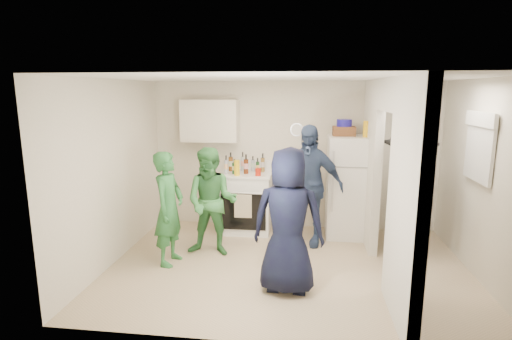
{
  "coord_description": "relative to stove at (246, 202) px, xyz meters",
  "views": [
    {
      "loc": [
        0.2,
        -5.05,
        2.35
      ],
      "look_at": [
        -0.48,
        0.4,
        1.25
      ],
      "focal_mm": 28.0,
      "sensor_mm": 36.0,
      "label": 1
    }
  ],
  "objects": [
    {
      "name": "wall_clock",
      "position": [
        0.82,
        0.31,
        1.2
      ],
      "size": [
        0.22,
        0.02,
        0.22
      ],
      "primitive_type": "cylinder",
      "rotation": [
        1.57,
        0.0,
        0.0
      ],
      "color": "white",
      "rests_on": "wall_back"
    },
    {
      "name": "spice_shelf",
      "position": [
        0.77,
        0.28,
        0.85
      ],
      "size": [
        0.35,
        0.08,
        0.03
      ],
      "primitive_type": "cube",
      "color": "olive",
      "rests_on": "wall_back"
    },
    {
      "name": "person_navy",
      "position": [
        0.78,
        -2.0,
        0.36
      ],
      "size": [
        0.89,
        0.62,
        1.73
      ],
      "primitive_type": "imported",
      "rotation": [
        0.0,
        0.0,
        -3.23
      ],
      "color": "black",
      "rests_on": "floor"
    },
    {
      "name": "nook_valance",
      "position": [
        3.11,
        -1.17,
        1.5
      ],
      "size": [
        0.04,
        0.82,
        0.18
      ],
      "primitive_type": "cube",
      "color": "white",
      "rests_on": "wall_right"
    },
    {
      "name": "partition_header",
      "position": [
        1.97,
        -1.37,
        1.8
      ],
      "size": [
        0.12,
        1.0,
        0.4
      ],
      "primitive_type": "cube",
      "color": "silver",
      "rests_on": "partition_pier_back"
    },
    {
      "name": "blue_bowl",
      "position": [
        1.57,
        0.02,
        1.34
      ],
      "size": [
        0.24,
        0.24,
        0.11
      ],
      "primitive_type": "cylinder",
      "color": "#1B1592",
      "rests_on": "wicker_basket"
    },
    {
      "name": "bottle_f",
      "position": [
        0.19,
        0.01,
        0.63
      ],
      "size": [
        0.06,
        0.06,
        0.25
      ],
      "primitive_type": "cylinder",
      "color": "#143818",
      "rests_on": "stove"
    },
    {
      "name": "person_denim",
      "position": [
        1.01,
        -0.45,
        0.43
      ],
      "size": [
        1.16,
        0.67,
        1.86
      ],
      "primitive_type": "imported",
      "rotation": [
        0.0,
        0.0,
        -0.21
      ],
      "color": "#324A6E",
      "rests_on": "floor"
    },
    {
      "name": "bottle_a",
      "position": [
        -0.28,
        0.12,
        0.66
      ],
      "size": [
        0.07,
        0.07,
        0.32
      ],
      "primitive_type": "cylinder",
      "color": "brown",
      "rests_on": "stove"
    },
    {
      "name": "stove",
      "position": [
        0.0,
        0.0,
        0.0
      ],
      "size": [
        0.84,
        0.7,
        1.0
      ],
      "primitive_type": "cube",
      "color": "white",
      "rests_on": "floor"
    },
    {
      "name": "person_nook",
      "position": [
        2.38,
        -0.86,
        0.45
      ],
      "size": [
        0.96,
        1.35,
        1.9
      ],
      "primitive_type": "imported",
      "rotation": [
        0.0,
        0.0,
        -1.79
      ],
      "color": "black",
      "rests_on": "floor"
    },
    {
      "name": "nook_window_frame",
      "position": [
        3.13,
        -1.17,
        1.15
      ],
      "size": [
        0.04,
        0.76,
        0.86
      ],
      "primitive_type": "cube",
      "color": "white",
      "rests_on": "wall_right"
    },
    {
      "name": "bottle_d",
      "position": [
        0.01,
        -0.07,
        0.66
      ],
      "size": [
        0.08,
        0.08,
        0.32
      ],
      "primitive_type": "cylinder",
      "color": "#56250F",
      "rests_on": "stove"
    },
    {
      "name": "upper_cabinet",
      "position": [
        -0.63,
        0.15,
        1.35
      ],
      "size": [
        0.95,
        0.34,
        0.7
      ],
      "primitive_type": "cube",
      "color": "silver",
      "rests_on": "wall_back"
    },
    {
      "name": "floor",
      "position": [
        0.77,
        -1.37,
        -0.5
      ],
      "size": [
        4.8,
        4.8,
        0.0
      ],
      "primitive_type": "plane",
      "color": "tan",
      "rests_on": "ground"
    },
    {
      "name": "wicker_basket",
      "position": [
        1.57,
        0.02,
        1.21
      ],
      "size": [
        0.35,
        0.25,
        0.15
      ],
      "primitive_type": "cube",
      "color": "brown",
      "rests_on": "fridge"
    },
    {
      "name": "wall_right",
      "position": [
        3.17,
        -1.37,
        0.75
      ],
      "size": [
        0.0,
        3.4,
        3.4
      ],
      "primitive_type": "plane",
      "rotation": [
        1.57,
        0.0,
        -1.57
      ],
      "color": "silver",
      "rests_on": "floor"
    },
    {
      "name": "fridge",
      "position": [
        1.67,
        -0.03,
        0.32
      ],
      "size": [
        0.68,
        0.66,
        1.64
      ],
      "primitive_type": "cube",
      "color": "white",
      "rests_on": "floor"
    },
    {
      "name": "bottle_h",
      "position": [
        -0.32,
        -0.11,
        0.65
      ],
      "size": [
        0.06,
        0.06,
        0.31
      ],
      "primitive_type": "cylinder",
      "color": "#B3B3BF",
      "rests_on": "stove"
    },
    {
      "name": "red_cup",
      "position": [
        0.22,
        -0.2,
        0.56
      ],
      "size": [
        0.09,
        0.09,
        0.12
      ],
      "primitive_type": "cylinder",
      "color": "red",
      "rests_on": "stove"
    },
    {
      "name": "person_green_center",
      "position": [
        -0.34,
        -1.06,
        0.28
      ],
      "size": [
        0.79,
        0.62,
        1.57
      ],
      "primitive_type": "imported",
      "rotation": [
        0.0,
        0.0,
        -0.04
      ],
      "color": "#3F873B",
      "rests_on": "floor"
    },
    {
      "name": "partition_pier_front",
      "position": [
        1.97,
        -2.47,
        0.75
      ],
      "size": [
        0.12,
        1.2,
        2.5
      ],
      "primitive_type": "cube",
      "color": "silver",
      "rests_on": "floor"
    },
    {
      "name": "yellow_cup_stack_top",
      "position": [
        1.89,
        -0.13,
        1.26
      ],
      "size": [
        0.09,
        0.09,
        0.25
      ],
      "primitive_type": "cylinder",
      "color": "yellow",
      "rests_on": "fridge"
    },
    {
      "name": "person_green_left",
      "position": [
        -0.85,
        -1.42,
        0.28
      ],
      "size": [
        0.44,
        0.61,
        1.56
      ],
      "primitive_type": "imported",
      "rotation": [
        0.0,
        0.0,
        1.46
      ],
      "color": "#2F763D",
      "rests_on": "floor"
    },
    {
      "name": "wall_front",
      "position": [
        0.77,
        -3.07,
        0.75
      ],
      "size": [
        4.8,
        0.0,
        4.8
      ],
      "primitive_type": "plane",
      "rotation": [
        -1.57,
        0.0,
        0.0
      ],
      "color": "silver",
      "rests_on": "floor"
    },
    {
      "name": "bottle_g",
      "position": [
        0.26,
        0.13,
        0.66
      ],
      "size": [
        0.07,
        0.07,
        0.31
      ],
      "primitive_type": "cylinder",
      "color": "olive",
      "rests_on": "stove"
    },
    {
      "name": "ceiling",
      "position": [
        0.77,
        -1.37,
        2.0
      ],
      "size": [
        4.8,
        4.8,
        0.0
      ],
      "primitive_type": "plane",
      "rotation": [
        3.14,
        0.0,
        0.0
      ],
      "color": "white",
      "rests_on": "wall_back"
    },
    {
      "name": "wall_left",
      "position": [
        -1.63,
        -1.37,
        0.75
      ],
      "size": [
        0.0,
        3.4,
        3.4
      ],
      "primitive_type": "plane",
      "rotation": [
        1.57,
        0.0,
        1.57
      ],
      "color": "silver",
      "rests_on": "floor"
    },
    {
      "name": "partition_pier_back",
      "position": [
        1.97,
        -0.27,
        0.75
      ],
      "size": [
        0.12,
        1.2,
        2.5
      ],
      "primitive_type": "cube",
      "color": "silver",
      "rests_on": "floor"
    },
    {
      "name": "wall_back",
      "position": [
        0.77,
        0.33,
        0.75
      ],
      "size": [
        4.8,
        0.0,
        4.8
      ],
      "primitive_type": "plane",
      "rotation": [
        1.57,
        0.0,
        0.0
      ],
      "color": "silver",
      "rests_on": "floor"
    },
    {
      "name": "bottle_e",
      "position": [
        0.09,
        0.16,
        0.63
      ],
      "size": [
        0.07,
        0.07,
        0.26
      ],
      "primitive_type": "cylinder",
      "color": "#9AA3AB",
      "rests_on": "stove"
    },
    {
      "name": "yellow_cup_stack_stove",
      "position": [
        -0.12,
        -0.22,
        0.63
      ],
      "size": [
        0.09,
        0.09,
        0.25
      ],
      "primitive_type": "cylinder",
      "color": "yellow",
      "rests_on": "stove"
    },
    {
      "name": "bottle_b",
      "position": [
        -0.18,
        -0.09,
        0.62
      ],
      "size": [
        0.08,
        0.08,
        0.24
      ],
      "primitive_type": "cylinder",
      "color": "#16431D",
      "rests_on": "stove"
    },
    {
      "name": "bottle_c",
      "position": [
        -0.09,
        0.17,
        0.66
      ],
      "size": [
        0.06,
        0.06,
        0.32
      ],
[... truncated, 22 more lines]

